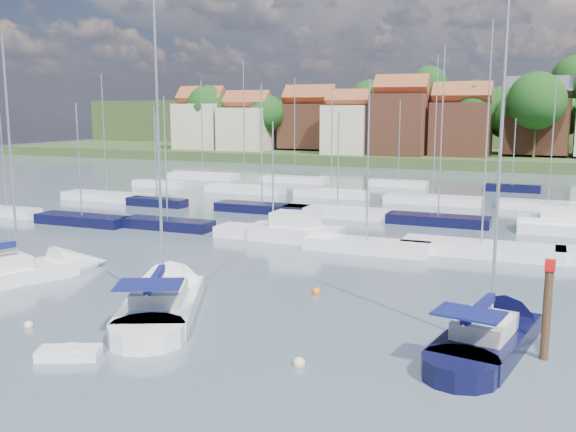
% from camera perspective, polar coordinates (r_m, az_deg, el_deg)
% --- Properties ---
extents(ground, '(260.00, 260.00, 0.00)m').
position_cam_1_polar(ground, '(66.28, 11.48, 0.67)').
color(ground, '#45555E').
rests_on(ground, ground).
extents(sailboat_left, '(7.04, 11.53, 15.29)m').
position_cam_1_polar(sailboat_left, '(41.26, -21.74, -4.65)').
color(sailboat_left, white).
rests_on(sailboat_left, ground).
extents(sailboat_centre, '(8.33, 12.93, 17.18)m').
position_cam_1_polar(sailboat_centre, '(34.03, -10.69, -7.07)').
color(sailboat_centre, white).
rests_on(sailboat_centre, ground).
extents(sailboat_navy, '(4.81, 11.41, 15.37)m').
position_cam_1_polar(sailboat_navy, '(29.68, 17.94, -9.85)').
color(sailboat_navy, black).
rests_on(sailboat_navy, ground).
extents(tender, '(2.72, 2.07, 0.53)m').
position_cam_1_polar(tender, '(27.94, -18.91, -11.47)').
color(tender, white).
rests_on(tender, ground).
extents(timber_piling, '(0.40, 0.40, 6.36)m').
position_cam_1_polar(timber_piling, '(28.05, 21.91, -9.68)').
color(timber_piling, '#4C331E').
rests_on(timber_piling, ground).
extents(buoy_b, '(0.43, 0.43, 0.43)m').
position_cam_1_polar(buoy_b, '(32.33, -22.05, -9.16)').
color(buoy_b, beige).
rests_on(buoy_b, ground).
extents(buoy_c, '(0.45, 0.45, 0.45)m').
position_cam_1_polar(buoy_c, '(32.17, -14.16, -8.83)').
color(buoy_c, '#D85914').
rests_on(buoy_c, ground).
extents(buoy_d, '(0.50, 0.50, 0.50)m').
position_cam_1_polar(buoy_d, '(25.86, 1.00, -13.16)').
color(buoy_d, beige).
rests_on(buoy_d, ground).
extents(buoy_e, '(0.54, 0.54, 0.54)m').
position_cam_1_polar(buoy_e, '(35.17, 2.55, -6.95)').
color(buoy_e, '#D85914').
rests_on(buoy_e, ground).
extents(buoy_f, '(0.49, 0.49, 0.49)m').
position_cam_1_polar(buoy_f, '(24.82, 16.32, -14.56)').
color(buoy_f, beige).
rests_on(buoy_f, ground).
extents(marina_field, '(79.62, 41.41, 15.93)m').
position_cam_1_polar(marina_field, '(61.15, 12.35, 0.32)').
color(marina_field, white).
rests_on(marina_field, ground).
extents(far_shore_town, '(212.46, 90.00, 22.27)m').
position_cam_1_polar(far_shore_town, '(157.40, 19.05, 7.05)').
color(far_shore_town, '#394824').
rests_on(far_shore_town, ground).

